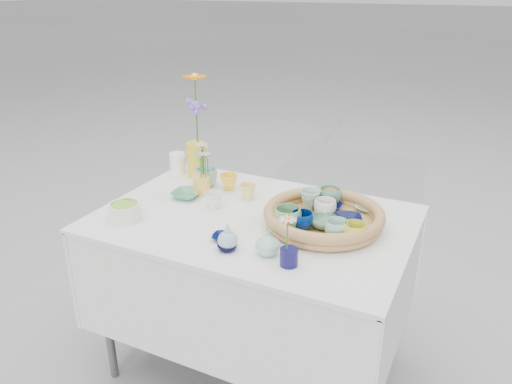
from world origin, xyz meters
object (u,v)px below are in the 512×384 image
at_px(tall_vase_yellow, 196,160).
at_px(wicker_tray, 324,217).
at_px(display_table, 254,364).
at_px(bud_vase_seafoam, 268,242).

bearing_deg(tall_vase_yellow, wicker_tray, -18.60).
distance_m(wicker_tray, tall_vase_yellow, 0.78).
relative_size(display_table, bud_vase_seafoam, 13.56).
bearing_deg(display_table, bud_vase_seafoam, -54.58).
bearing_deg(bud_vase_seafoam, display_table, 125.42).
distance_m(display_table, bud_vase_seafoam, 0.87).
relative_size(wicker_tray, bud_vase_seafoam, 5.10).
distance_m(display_table, wicker_tray, 0.85).
height_order(wicker_tray, bud_vase_seafoam, bud_vase_seafoam).
height_order(display_table, wicker_tray, wicker_tray).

